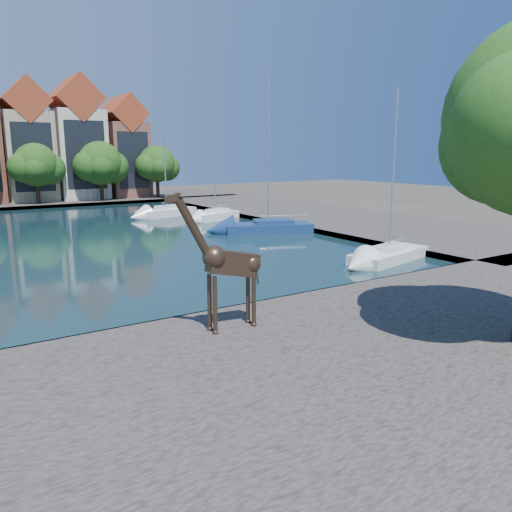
% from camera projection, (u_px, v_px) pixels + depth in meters
% --- Properties ---
extents(ground, '(160.00, 160.00, 0.00)m').
position_uv_depth(ground, '(208.00, 321.00, 20.64)').
color(ground, '#38332B').
rests_on(ground, ground).
extents(water_basin, '(38.00, 50.00, 0.08)m').
position_uv_depth(water_basin, '(72.00, 238.00, 40.42)').
color(water_basin, black).
rests_on(water_basin, ground).
extents(near_quay, '(50.00, 14.00, 0.50)m').
position_uv_depth(near_quay, '(316.00, 379.00, 14.82)').
color(near_quay, '#4E4743').
rests_on(near_quay, ground).
extents(far_quay, '(60.00, 16.00, 0.50)m').
position_uv_depth(far_quay, '(16.00, 203.00, 66.75)').
color(far_quay, '#4E4743').
rests_on(far_quay, ground).
extents(right_quay, '(14.00, 52.00, 0.50)m').
position_uv_depth(right_quay, '(313.00, 215.00, 53.58)').
color(right_quay, '#4E4743').
rests_on(right_quay, ground).
extents(townhouse_east_inner, '(5.94, 9.18, 15.79)m').
position_uv_depth(townhouse_east_inner, '(27.00, 146.00, 66.27)').
color(townhouse_east_inner, tan).
rests_on(townhouse_east_inner, far_quay).
extents(townhouse_east_mid, '(6.43, 9.18, 16.65)m').
position_uv_depth(townhouse_east_mid, '(77.00, 143.00, 69.63)').
color(townhouse_east_mid, beige).
rests_on(townhouse_east_mid, far_quay).
extents(townhouse_east_end, '(5.44, 9.18, 14.43)m').
position_uv_depth(townhouse_east_end, '(123.00, 151.00, 73.26)').
color(townhouse_east_end, brown).
rests_on(townhouse_east_end, far_quay).
extents(far_tree_mid_east, '(7.02, 5.40, 7.52)m').
position_uv_depth(far_tree_mid_east, '(37.00, 166.00, 62.32)').
color(far_tree_mid_east, '#332114').
rests_on(far_tree_mid_east, far_quay).
extents(far_tree_east, '(7.54, 5.80, 7.84)m').
position_uv_depth(far_tree_east, '(101.00, 165.00, 66.53)').
color(far_tree_east, '#332114').
rests_on(far_tree_east, far_quay).
extents(far_tree_far_east, '(6.76, 5.20, 7.36)m').
position_uv_depth(far_tree_far_east, '(158.00, 165.00, 70.78)').
color(far_tree_far_east, '#332114').
rests_on(far_tree_far_east, far_quay).
extents(giraffe_statue, '(3.54, 0.64, 5.06)m').
position_uv_depth(giraffe_statue, '(226.00, 263.00, 17.82)').
color(giraffe_statue, '#38281C').
rests_on(giraffe_statue, near_quay).
extents(sailboat_right_a, '(6.70, 3.60, 10.62)m').
position_uv_depth(sailboat_right_a, '(389.00, 253.00, 31.74)').
color(sailboat_right_a, silver).
rests_on(sailboat_right_a, water_basin).
extents(sailboat_right_b, '(7.94, 5.14, 13.47)m').
position_uv_depth(sailboat_right_b, '(268.00, 225.00, 43.08)').
color(sailboat_right_b, navy).
rests_on(sailboat_right_b, water_basin).
extents(sailboat_right_c, '(5.88, 3.85, 9.82)m').
position_uv_depth(sailboat_right_c, '(215.00, 214.00, 51.07)').
color(sailboat_right_c, white).
rests_on(sailboat_right_c, water_basin).
extents(sailboat_right_d, '(7.08, 4.30, 8.97)m').
position_uv_depth(sailboat_right_d, '(167.00, 211.00, 54.05)').
color(sailboat_right_d, silver).
rests_on(sailboat_right_d, water_basin).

